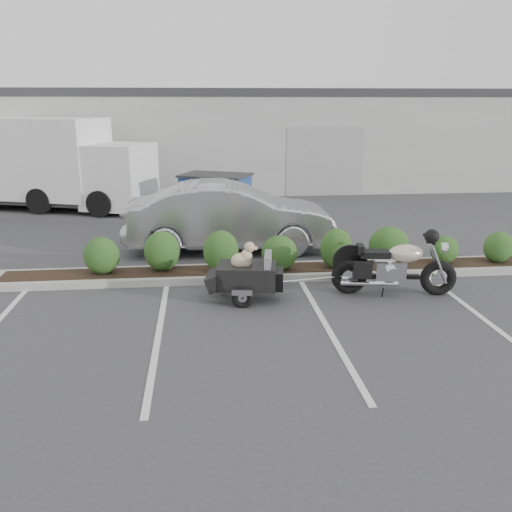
{
  "coord_description": "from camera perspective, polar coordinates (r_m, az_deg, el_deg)",
  "views": [
    {
      "loc": [
        -0.78,
        -8.54,
        3.52
      ],
      "look_at": [
        0.22,
        1.1,
        0.75
      ],
      "focal_mm": 38.0,
      "sensor_mm": 36.0,
      "label": 1
    }
  ],
  "objects": [
    {
      "name": "building",
      "position": [
        25.6,
        -4.24,
        12.5
      ],
      "size": [
        26.0,
        10.0,
        4.0
      ],
      "primitive_type": "cube",
      "color": "#9EA099",
      "rests_on": "ground"
    },
    {
      "name": "sedan",
      "position": [
        13.2,
        -2.74,
        4.16
      ],
      "size": [
        5.08,
        1.92,
        1.66
      ],
      "primitive_type": "imported",
      "rotation": [
        0.0,
        0.0,
        1.54
      ],
      "color": "#A4A5AB",
      "rests_on": "ground"
    },
    {
      "name": "ground",
      "position": [
        9.27,
        -0.63,
        -6.37
      ],
      "size": [
        90.0,
        90.0,
        0.0
      ],
      "primitive_type": "plane",
      "color": "#38383A",
      "rests_on": "ground"
    },
    {
      "name": "planter_kerb",
      "position": [
        11.42,
        3.35,
        -1.64
      ],
      "size": [
        12.0,
        1.0,
        0.15
      ],
      "primitive_type": "cube",
      "color": "#9E9E93",
      "rests_on": "ground"
    },
    {
      "name": "motorcycle",
      "position": [
        10.45,
        14.33,
        -1.16
      ],
      "size": [
        2.33,
        0.91,
        1.34
      ],
      "rotation": [
        0.0,
        0.0,
        -0.16
      ],
      "color": "black",
      "rests_on": "ground"
    },
    {
      "name": "dumpster",
      "position": [
        17.14,
        -4.24,
        6.38
      ],
      "size": [
        2.45,
        2.14,
        1.35
      ],
      "rotation": [
        0.0,
        0.0,
        -0.43
      ],
      "color": "navy",
      "rests_on": "ground"
    },
    {
      "name": "pet_trailer",
      "position": [
        9.9,
        -1.06,
        -2.01
      ],
      "size": [
        1.89,
        1.07,
        1.11
      ],
      "rotation": [
        0.0,
        0.0,
        -0.16
      ],
      "color": "black",
      "rests_on": "ground"
    },
    {
      "name": "delivery_truck",
      "position": [
        19.56,
        -20.03,
        8.9
      ],
      "size": [
        6.88,
        4.13,
        3.0
      ],
      "rotation": [
        0.0,
        0.0,
        -0.34
      ],
      "color": "silver",
      "rests_on": "ground"
    }
  ]
}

